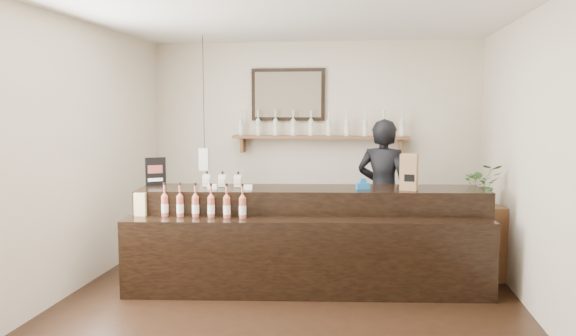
# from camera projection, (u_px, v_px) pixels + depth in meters

# --- Properties ---
(ground) EXTENTS (5.00, 5.00, 0.00)m
(ground) POSITION_uv_depth(u_px,v_px,m) (290.00, 303.00, 5.48)
(ground) COLOR black
(ground) RESTS_ON ground
(room_shell) EXTENTS (5.00, 5.00, 5.00)m
(room_shell) POSITION_uv_depth(u_px,v_px,m) (290.00, 128.00, 5.30)
(room_shell) COLOR beige
(room_shell) RESTS_ON ground
(back_wall_decor) EXTENTS (2.66, 0.96, 1.69)m
(back_wall_decor) POSITION_uv_depth(u_px,v_px,m) (301.00, 118.00, 7.65)
(back_wall_decor) COLOR brown
(back_wall_decor) RESTS_ON ground
(counter) EXTENTS (3.75, 1.36, 1.21)m
(counter) POSITION_uv_depth(u_px,v_px,m) (310.00, 241.00, 5.96)
(counter) COLOR black
(counter) RESTS_ON ground
(promo_sign) EXTENTS (0.20, 0.13, 0.31)m
(promo_sign) POSITION_uv_depth(u_px,v_px,m) (156.00, 172.00, 6.21)
(promo_sign) COLOR black
(promo_sign) RESTS_ON counter
(paper_bag) EXTENTS (0.20, 0.17, 0.38)m
(paper_bag) POSITION_uv_depth(u_px,v_px,m) (409.00, 172.00, 5.86)
(paper_bag) COLOR #8C6443
(paper_bag) RESTS_ON counter
(tape_dispenser) EXTENTS (0.15, 0.10, 0.12)m
(tape_dispenser) POSITION_uv_depth(u_px,v_px,m) (363.00, 185.00, 5.94)
(tape_dispenser) COLOR #1866AA
(tape_dispenser) RESTS_ON counter
(side_cabinet) EXTENTS (0.56, 0.66, 0.82)m
(side_cabinet) POSITION_uv_depth(u_px,v_px,m) (480.00, 241.00, 6.28)
(side_cabinet) COLOR brown
(side_cabinet) RESTS_ON ground
(potted_plant) EXTENTS (0.45, 0.40, 0.46)m
(potted_plant) POSITION_uv_depth(u_px,v_px,m) (482.00, 184.00, 6.21)
(potted_plant) COLOR #3C6E2C
(potted_plant) RESTS_ON side_cabinet
(shopkeeper) EXTENTS (0.84, 0.68, 2.00)m
(shopkeeper) POSITION_uv_depth(u_px,v_px,m) (383.00, 182.00, 6.77)
(shopkeeper) COLOR black
(shopkeeper) RESTS_ON ground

